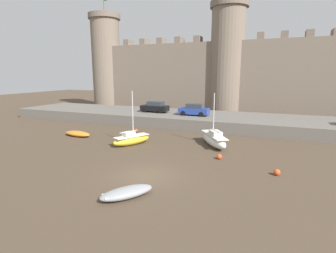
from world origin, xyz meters
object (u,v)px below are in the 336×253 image
at_px(rowboat_midflat_left, 78,134).
at_px(rowboat_midflat_right, 127,192).
at_px(car_quay_west, 155,107).
at_px(mooring_buoy_near_channel, 277,172).
at_px(sailboat_near_channel_left, 214,139).
at_px(mooring_buoy_mid_mud, 219,157).
at_px(mooring_buoy_near_shore, 136,131).
at_px(sailboat_midflat_centre, 131,139).
at_px(car_quay_east, 194,110).

distance_m(rowboat_midflat_left, rowboat_midflat_right, 17.24).
distance_m(rowboat_midflat_right, car_quay_west, 24.82).
xyz_separation_m(rowboat_midflat_right, mooring_buoy_near_channel, (8.07, 6.90, -0.09)).
bearing_deg(sailboat_near_channel_left, rowboat_midflat_right, -99.91).
distance_m(mooring_buoy_mid_mud, mooring_buoy_near_shore, 13.25).
relative_size(rowboat_midflat_right, car_quay_west, 0.80).
height_order(rowboat_midflat_left, mooring_buoy_near_channel, rowboat_midflat_left).
xyz_separation_m(rowboat_midflat_left, sailboat_midflat_centre, (7.61, -0.94, 0.25)).
xyz_separation_m(sailboat_near_channel_left, mooring_buoy_near_channel, (5.80, -6.07, -0.43)).
bearing_deg(sailboat_midflat_centre, mooring_buoy_near_channel, -13.74).
bearing_deg(sailboat_midflat_centre, mooring_buoy_near_shore, 114.06).
bearing_deg(car_quay_east, rowboat_midflat_left, -133.58).
distance_m(sailboat_midflat_centre, mooring_buoy_near_channel, 14.00).
distance_m(sailboat_midflat_centre, car_quay_east, 12.55).
relative_size(sailboat_midflat_centre, car_quay_west, 1.31).
bearing_deg(car_quay_west, mooring_buoy_near_shore, -82.92).
height_order(sailboat_near_channel_left, sailboat_midflat_centre, sailboat_midflat_centre).
bearing_deg(mooring_buoy_near_channel, mooring_buoy_near_shore, 151.58).
bearing_deg(mooring_buoy_near_channel, rowboat_midflat_left, 168.63).
bearing_deg(mooring_buoy_near_channel, rowboat_midflat_right, -139.44).
relative_size(sailboat_midflat_centre, mooring_buoy_near_channel, 11.59).
distance_m(sailboat_near_channel_left, sailboat_midflat_centre, 8.27).
bearing_deg(mooring_buoy_near_channel, mooring_buoy_mid_mud, 155.29).
bearing_deg(sailboat_near_channel_left, sailboat_midflat_centre, -160.61).
bearing_deg(car_quay_east, sailboat_near_channel_left, -62.72).
height_order(rowboat_midflat_left, sailboat_near_channel_left, sailboat_near_channel_left).
relative_size(rowboat_midflat_left, car_quay_west, 0.88).
relative_size(rowboat_midflat_right, mooring_buoy_near_shore, 7.73).
height_order(rowboat_midflat_right, mooring_buoy_mid_mud, rowboat_midflat_right).
distance_m(sailboat_near_channel_left, car_quay_east, 10.61).
relative_size(mooring_buoy_mid_mud, mooring_buoy_near_shore, 1.04).
bearing_deg(rowboat_midflat_right, mooring_buoy_near_shore, 116.96).
xyz_separation_m(rowboat_midflat_left, sailboat_near_channel_left, (15.40, 1.80, 0.35)).
xyz_separation_m(mooring_buoy_mid_mud, car_quay_east, (-6.14, 13.34, 2.00)).
bearing_deg(rowboat_midflat_right, mooring_buoy_near_channel, 40.56).
distance_m(rowboat_midflat_left, sailboat_midflat_centre, 7.67).
bearing_deg(sailboat_midflat_centre, rowboat_midflat_left, 172.96).
height_order(sailboat_near_channel_left, mooring_buoy_near_channel, sailboat_near_channel_left).
xyz_separation_m(rowboat_midflat_right, mooring_buoy_near_shore, (-7.91, 15.55, -0.11)).
distance_m(mooring_buoy_near_channel, car_quay_west, 23.51).
bearing_deg(sailboat_midflat_centre, car_quay_west, 104.43).
height_order(sailboat_midflat_centre, car_quay_west, sailboat_midflat_centre).
relative_size(rowboat_midflat_right, mooring_buoy_near_channel, 7.04).
height_order(rowboat_midflat_left, rowboat_midflat_right, rowboat_midflat_right).
distance_m(rowboat_midflat_left, car_quay_west, 12.84).
xyz_separation_m(sailboat_near_channel_left, mooring_buoy_near_shore, (-10.17, 2.58, -0.45)).
bearing_deg(mooring_buoy_near_shore, rowboat_midflat_left, -140.05).
bearing_deg(rowboat_midflat_right, sailboat_near_channel_left, 80.09).
height_order(rowboat_midflat_left, sailboat_midflat_centre, sailboat_midflat_centre).
xyz_separation_m(mooring_buoy_near_shore, car_quay_west, (-0.94, 7.57, 2.01)).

